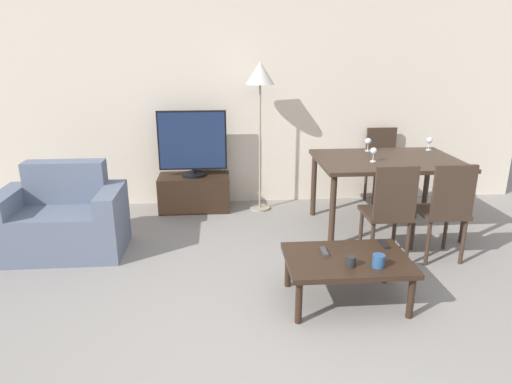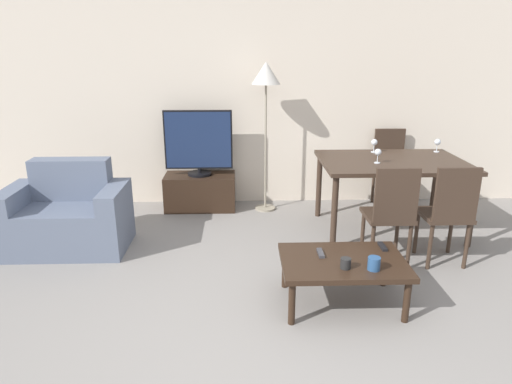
{
  "view_description": "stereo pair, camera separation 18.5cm",
  "coord_description": "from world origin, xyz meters",
  "px_view_note": "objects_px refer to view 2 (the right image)",
  "views": [
    {
      "loc": [
        -0.36,
        -2.16,
        1.88
      ],
      "look_at": [
        -0.05,
        1.66,
        0.65
      ],
      "focal_mm": 32.0,
      "sensor_mm": 36.0,
      "label": 1
    },
    {
      "loc": [
        -0.17,
        -2.17,
        1.88
      ],
      "look_at": [
        -0.05,
        1.66,
        0.65
      ],
      "focal_mm": 32.0,
      "sensor_mm": 36.0,
      "label": 2
    }
  ],
  "objects_px": {
    "cup_white_near": "(346,263)",
    "wine_glass_right": "(374,143)",
    "tv": "(198,143)",
    "floor_lamp": "(266,83)",
    "dining_table": "(392,168)",
    "remote_secondary": "(320,253)",
    "remote_primary": "(383,246)",
    "tv_stand": "(200,192)",
    "armchair": "(68,218)",
    "wine_glass_center": "(437,143)",
    "dining_chair_near_right": "(449,210)",
    "dining_chair_near": "(391,211)",
    "cup_colored_far": "(374,264)",
    "coffee_table": "(343,265)",
    "wine_glass_left": "(378,153)",
    "dining_chair_far": "(390,164)"
  },
  "relations": [
    {
      "from": "remote_secondary",
      "to": "wine_glass_right",
      "type": "bearing_deg",
      "value": 63.35
    },
    {
      "from": "tv",
      "to": "floor_lamp",
      "type": "relative_size",
      "value": 0.46
    },
    {
      "from": "cup_colored_far",
      "to": "wine_glass_right",
      "type": "bearing_deg",
      "value": 75.2
    },
    {
      "from": "tv",
      "to": "remote_primary",
      "type": "bearing_deg",
      "value": -51.09
    },
    {
      "from": "dining_chair_far",
      "to": "dining_table",
      "type": "bearing_deg",
      "value": -107.33
    },
    {
      "from": "armchair",
      "to": "cup_white_near",
      "type": "bearing_deg",
      "value": -27.19
    },
    {
      "from": "tv_stand",
      "to": "wine_glass_right",
      "type": "height_order",
      "value": "wine_glass_right"
    },
    {
      "from": "dining_table",
      "to": "remote_secondary",
      "type": "bearing_deg",
      "value": -125.34
    },
    {
      "from": "dining_chair_near_right",
      "to": "wine_glass_center",
      "type": "relative_size",
      "value": 6.36
    },
    {
      "from": "dining_table",
      "to": "remote_secondary",
      "type": "xyz_separation_m",
      "value": [
        -0.95,
        -1.34,
        -0.31
      ]
    },
    {
      "from": "tv_stand",
      "to": "remote_secondary",
      "type": "relative_size",
      "value": 5.54
    },
    {
      "from": "tv",
      "to": "coffee_table",
      "type": "bearing_deg",
      "value": -60.22
    },
    {
      "from": "armchair",
      "to": "dining_chair_far",
      "type": "distance_m",
      "value": 3.66
    },
    {
      "from": "tv_stand",
      "to": "cup_colored_far",
      "type": "bearing_deg",
      "value": -58.72
    },
    {
      "from": "armchair",
      "to": "floor_lamp",
      "type": "distance_m",
      "value": 2.5
    },
    {
      "from": "dining_table",
      "to": "dining_chair_far",
      "type": "height_order",
      "value": "dining_chair_far"
    },
    {
      "from": "dining_chair_near_right",
      "to": "dining_chair_far",
      "type": "bearing_deg",
      "value": 90.0
    },
    {
      "from": "dining_chair_near_right",
      "to": "wine_glass_left",
      "type": "relative_size",
      "value": 6.36
    },
    {
      "from": "remote_primary",
      "to": "cup_white_near",
      "type": "distance_m",
      "value": 0.5
    },
    {
      "from": "remote_primary",
      "to": "cup_colored_far",
      "type": "xyz_separation_m",
      "value": [
        -0.17,
        -0.36,
        0.04
      ]
    },
    {
      "from": "wine_glass_left",
      "to": "wine_glass_right",
      "type": "distance_m",
      "value": 0.49
    },
    {
      "from": "armchair",
      "to": "dining_chair_near_right",
      "type": "xyz_separation_m",
      "value": [
        3.47,
        -0.48,
        0.21
      ]
    },
    {
      "from": "dining_table",
      "to": "wine_glass_center",
      "type": "height_order",
      "value": "wine_glass_center"
    },
    {
      "from": "dining_chair_far",
      "to": "floor_lamp",
      "type": "xyz_separation_m",
      "value": [
        -1.52,
        -0.12,
        0.97
      ]
    },
    {
      "from": "dining_chair_near",
      "to": "dining_table",
      "type": "bearing_deg",
      "value": 72.67
    },
    {
      "from": "tv_stand",
      "to": "cup_colored_far",
      "type": "xyz_separation_m",
      "value": [
        1.43,
        -2.35,
        0.21
      ]
    },
    {
      "from": "tv_stand",
      "to": "wine_glass_left",
      "type": "distance_m",
      "value": 2.15
    },
    {
      "from": "dining_table",
      "to": "remote_primary",
      "type": "distance_m",
      "value": 1.35
    },
    {
      "from": "dining_chair_near_right",
      "to": "tv_stand",
      "type": "bearing_deg",
      "value": 145.66
    },
    {
      "from": "cup_colored_far",
      "to": "wine_glass_center",
      "type": "height_order",
      "value": "wine_glass_center"
    },
    {
      "from": "dining_chair_near",
      "to": "dining_chair_near_right",
      "type": "xyz_separation_m",
      "value": [
        0.51,
        0.0,
        0.0
      ]
    },
    {
      "from": "coffee_table",
      "to": "floor_lamp",
      "type": "height_order",
      "value": "floor_lamp"
    },
    {
      "from": "coffee_table",
      "to": "wine_glass_left",
      "type": "relative_size",
      "value": 6.33
    },
    {
      "from": "cup_white_near",
      "to": "wine_glass_right",
      "type": "relative_size",
      "value": 0.53
    },
    {
      "from": "cup_white_near",
      "to": "floor_lamp",
      "type": "bearing_deg",
      "value": 101.39
    },
    {
      "from": "floor_lamp",
      "to": "cup_colored_far",
      "type": "height_order",
      "value": "floor_lamp"
    },
    {
      "from": "armchair",
      "to": "dining_chair_near",
      "type": "distance_m",
      "value": 3.01
    },
    {
      "from": "floor_lamp",
      "to": "armchair",
      "type": "bearing_deg",
      "value": -152.13
    },
    {
      "from": "remote_secondary",
      "to": "cup_colored_far",
      "type": "distance_m",
      "value": 0.43
    },
    {
      "from": "tv_stand",
      "to": "remote_secondary",
      "type": "xyz_separation_m",
      "value": [
        1.1,
        -2.09,
        0.17
      ]
    },
    {
      "from": "floor_lamp",
      "to": "cup_colored_far",
      "type": "bearing_deg",
      "value": -74.14
    },
    {
      "from": "wine_glass_left",
      "to": "wine_glass_center",
      "type": "relative_size",
      "value": 1.0
    },
    {
      "from": "dining_chair_near_right",
      "to": "dining_chair_near",
      "type": "bearing_deg",
      "value": 180.0
    },
    {
      "from": "cup_white_near",
      "to": "remote_primary",
      "type": "bearing_deg",
      "value": 42.44
    },
    {
      "from": "dining_chair_near",
      "to": "remote_secondary",
      "type": "bearing_deg",
      "value": -143.05
    },
    {
      "from": "remote_primary",
      "to": "cup_colored_far",
      "type": "height_order",
      "value": "cup_colored_far"
    },
    {
      "from": "tv_stand",
      "to": "wine_glass_center",
      "type": "bearing_deg",
      "value": -8.59
    },
    {
      "from": "coffee_table",
      "to": "dining_chair_near_right",
      "type": "bearing_deg",
      "value": 30.47
    },
    {
      "from": "wine_glass_left",
      "to": "remote_secondary",
      "type": "bearing_deg",
      "value": -121.72
    },
    {
      "from": "dining_table",
      "to": "wine_glass_center",
      "type": "relative_size",
      "value": 9.96
    }
  ]
}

